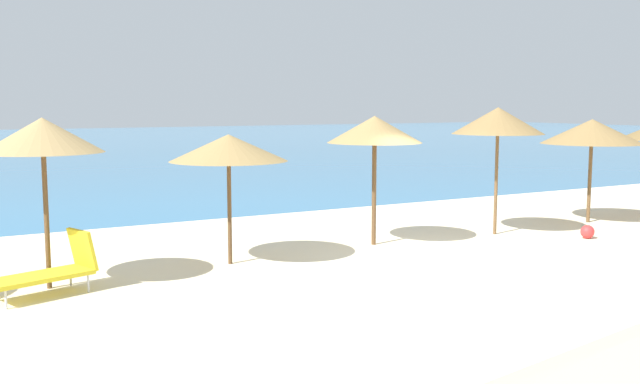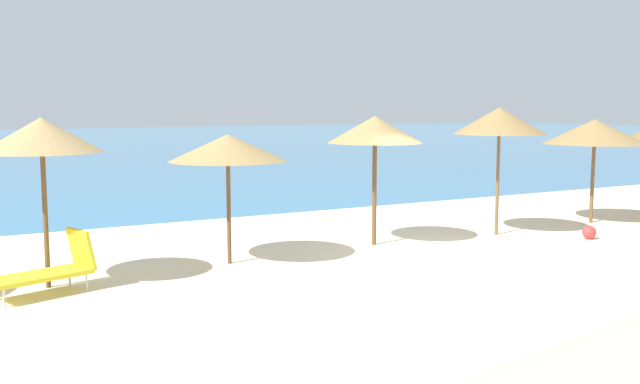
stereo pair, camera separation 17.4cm
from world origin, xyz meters
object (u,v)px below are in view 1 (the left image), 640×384
object	(u,v)px
lounge_chair_1	(51,270)
beach_ball	(587,232)
beach_umbrella_2	(229,148)
beach_umbrella_5	(592,132)
beach_umbrella_3	(375,130)
beach_umbrella_4	(498,121)
beach_umbrella_1	(43,136)

from	to	relation	value
lounge_chair_1	beach_ball	size ratio (longest dim) A/B	5.70
beach_umbrella_2	lounge_chair_1	distance (m)	3.84
beach_umbrella_5	beach_umbrella_3	bearing A→B (deg)	177.87
beach_umbrella_3	beach_umbrella_4	xyz separation A→B (m)	(3.15, -0.35, 0.16)
beach_umbrella_1	beach_umbrella_5	world-z (taller)	beach_umbrella_1
lounge_chair_1	beach_umbrella_4	bearing A→B (deg)	-104.65
beach_umbrella_1	beach_umbrella_3	world-z (taller)	beach_umbrella_1
beach_ball	beach_umbrella_1	bearing A→B (deg)	173.31
beach_umbrella_4	beach_umbrella_5	size ratio (longest dim) A/B	1.12
beach_umbrella_3	beach_umbrella_5	size ratio (longest dim) A/B	1.05
beach_umbrella_1	beach_umbrella_4	size ratio (longest dim) A/B	0.95
beach_umbrella_2	beach_umbrella_1	bearing A→B (deg)	-175.82
beach_umbrella_3	lounge_chair_1	xyz separation A→B (m)	(-6.74, -0.91, -2.06)
beach_umbrella_4	beach_umbrella_3	bearing A→B (deg)	173.70
beach_umbrella_1	lounge_chair_1	distance (m)	2.15
beach_umbrella_4	lounge_chair_1	xyz separation A→B (m)	(-9.89, -0.57, -2.22)
beach_umbrella_4	beach_ball	bearing A→B (deg)	-45.42
beach_umbrella_1	beach_umbrella_3	size ratio (longest dim) A/B	1.01
beach_umbrella_5	lounge_chair_1	xyz separation A→B (m)	(-13.18, -0.67, -1.91)
beach_umbrella_1	beach_umbrella_2	size ratio (longest dim) A/B	1.14
beach_umbrella_5	beach_umbrella_1	bearing A→B (deg)	-178.99
beach_umbrella_3	lounge_chair_1	size ratio (longest dim) A/B	1.58
beach_umbrella_1	beach_ball	distance (m)	11.60
beach_umbrella_1	beach_ball	bearing A→B (deg)	-6.69
beach_umbrella_4	beach_umbrella_5	bearing A→B (deg)	1.90
beach_umbrella_2	beach_umbrella_3	world-z (taller)	beach_umbrella_3
beach_umbrella_2	beach_ball	bearing A→B (deg)	-11.08
beach_umbrella_4	beach_umbrella_5	world-z (taller)	beach_umbrella_4
beach_umbrella_4	beach_umbrella_5	distance (m)	3.30
beach_umbrella_5	beach_umbrella_4	bearing A→B (deg)	-178.10
beach_ball	beach_umbrella_4	bearing A→B (deg)	134.58
beach_umbrella_4	lounge_chair_1	size ratio (longest dim) A/B	1.68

